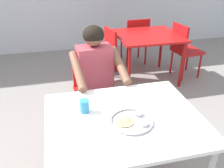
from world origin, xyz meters
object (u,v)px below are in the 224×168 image
Objects in this scene: drinking_cup at (84,106)px; chair_red_far at (135,38)px; chair_foreground at (93,85)px; chair_red_left at (103,52)px; table_foreground at (124,125)px; table_background_red at (148,40)px; chair_red_right at (184,47)px; thali_tray at (132,121)px; diner_foreground at (97,76)px.

chair_red_far is (1.22, 2.42, -0.29)m from drinking_cup.
chair_red_left is at bearing 72.27° from chair_foreground.
drinking_cup is at bearing -116.73° from chair_red_far.
table_background_red is at bearing 64.21° from table_foreground.
drinking_cup is 2.50m from chair_red_right.
thali_tray is at bearing -83.50° from chair_foreground.
chair_red_right is (1.48, 1.94, -0.24)m from thali_tray.
chair_red_left is at bearing 84.09° from thali_tray.
drinking_cup is 0.12× the size of chair_red_left.
diner_foreground is 1.30× the size of table_background_red.
chair_red_far reaches higher than table_background_red.
chair_red_far is at bearing 69.69° from table_foreground.
drinking_cup is 0.88m from chair_foreground.
chair_red_far reaches higher than table_foreground.
diner_foreground is at bearing -119.02° from chair_red_far.
table_background_red is (0.90, 2.00, -0.09)m from thali_tray.
drinking_cup is at bearing -105.69° from chair_red_left.
chair_foreground reaches higher than drinking_cup.
chair_foreground is at bearing -107.73° from chair_red_left.
chair_foreground is 1.04× the size of chair_red_left.
chair_red_far is at bearing 60.98° from diner_foreground.
diner_foreground is (-0.10, 0.80, -0.02)m from thali_tray.
thali_tray is at bearing -114.15° from table_background_red.
table_foreground is 1.37× the size of chair_red_left.
chair_red_far is (-0.57, 0.69, -0.01)m from chair_red_right.
table_foreground is at bearing -26.73° from drinking_cup.
table_background_red is (0.93, 1.92, -0.01)m from table_foreground.
chair_foreground is 0.71× the size of diner_foreground.
diner_foreground is 2.10m from chair_red_far.
chair_red_right is (0.58, -0.06, -0.15)m from table_background_red.
chair_red_far reaches higher than drinking_cup.
chair_red_right is (1.27, -0.12, 0.02)m from chair_red_left.
thali_tray is 0.35× the size of chair_red_right.
table_background_red is at bearing 65.85° from thali_tray.
chair_red_right is at bearing -5.58° from table_background_red.
chair_foreground reaches higher than chair_red_far.
table_background_red is 1.12× the size of chair_red_left.
thali_tray is (0.03, -0.07, 0.08)m from table_foreground.
chair_foreground is at bearing 76.96° from drinking_cup.
diner_foreground reaches higher than chair_foreground.
chair_red_left is (-0.68, 0.06, -0.16)m from table_background_red.
chair_foreground is (-0.08, 0.95, -0.16)m from table_foreground.
thali_tray is 2.45m from chair_red_right.
drinking_cup reaches higher than thali_tray.
chair_red_left is at bearing 75.93° from diner_foreground.
table_foreground is at bearing -115.79° from table_background_red.
chair_red_right reaches higher than table_background_red.
table_background_red is at bearing 174.42° from chair_red_right.
table_foreground is 0.33m from drinking_cup.
chair_red_right is (1.60, 0.91, -0.00)m from chair_foreground.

